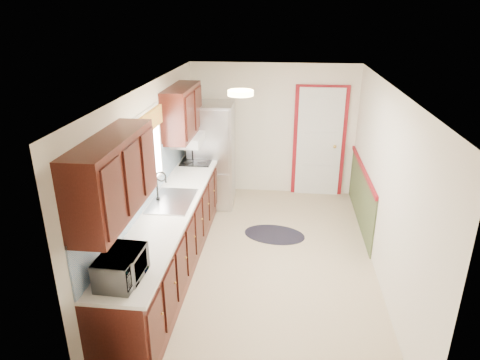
# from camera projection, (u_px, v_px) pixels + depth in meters

# --- Properties ---
(room_shell) EXTENTS (3.20, 5.20, 2.52)m
(room_shell) POSITION_uv_depth(u_px,v_px,m) (265.00, 181.00, 5.51)
(room_shell) COLOR tan
(room_shell) RESTS_ON ground
(kitchen_run) EXTENTS (0.63, 4.00, 2.20)m
(kitchen_run) POSITION_uv_depth(u_px,v_px,m) (168.00, 213.00, 5.51)
(kitchen_run) COLOR #37110C
(kitchen_run) RESTS_ON ground
(back_wall_trim) EXTENTS (1.12, 2.30, 2.08)m
(back_wall_trim) POSITION_uv_depth(u_px,v_px,m) (328.00, 153.00, 7.56)
(back_wall_trim) COLOR maroon
(back_wall_trim) RESTS_ON ground
(ceiling_fixture) EXTENTS (0.30, 0.30, 0.06)m
(ceiling_fixture) POSITION_uv_depth(u_px,v_px,m) (241.00, 93.00, 4.92)
(ceiling_fixture) COLOR #FFD88C
(ceiling_fixture) RESTS_ON room_shell
(microwave) EXTENTS (0.30, 0.52, 0.35)m
(microwave) POSITION_uv_depth(u_px,v_px,m) (121.00, 264.00, 3.86)
(microwave) COLOR white
(microwave) RESTS_ON kitchen_run
(refrigerator) EXTENTS (0.78, 0.77, 1.81)m
(refrigerator) POSITION_uv_depth(u_px,v_px,m) (212.00, 155.00, 7.40)
(refrigerator) COLOR #B7B7BC
(refrigerator) RESTS_ON ground
(rug) EXTENTS (1.03, 0.75, 0.01)m
(rug) POSITION_uv_depth(u_px,v_px,m) (274.00, 234.00, 6.63)
(rug) COLOR black
(rug) RESTS_ON ground
(cooktop) EXTENTS (0.49, 0.58, 0.02)m
(cooktop) POSITION_uv_depth(u_px,v_px,m) (197.00, 160.00, 7.01)
(cooktop) COLOR black
(cooktop) RESTS_ON kitchen_run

